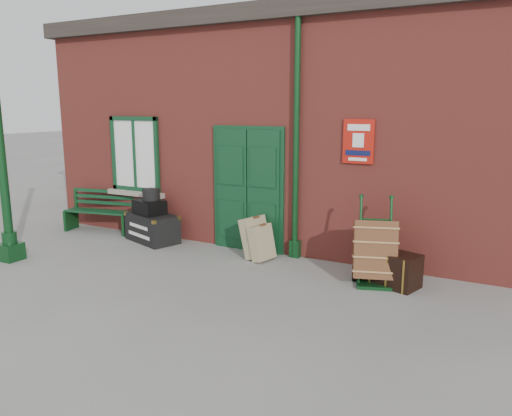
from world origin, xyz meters
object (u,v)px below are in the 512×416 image
Objects in this scene: houdini_trunk at (152,228)px; dark_trunk at (394,270)px; porter_trolley at (375,251)px; bench at (101,210)px.

houdini_trunk is 4.75m from dark_trunk.
porter_trolley is 1.86× the size of dark_trunk.
houdini_trunk is 4.46m from porter_trolley.
porter_trolley reaches higher than houdini_trunk.
bench is 1.19× the size of porter_trolley.
bench is 1.52m from houdini_trunk.
dark_trunk is at bearing 15.74° from houdini_trunk.
bench is 6.26m from dark_trunk.
bench is 1.40× the size of houdini_trunk.
bench reaches higher than dark_trunk.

